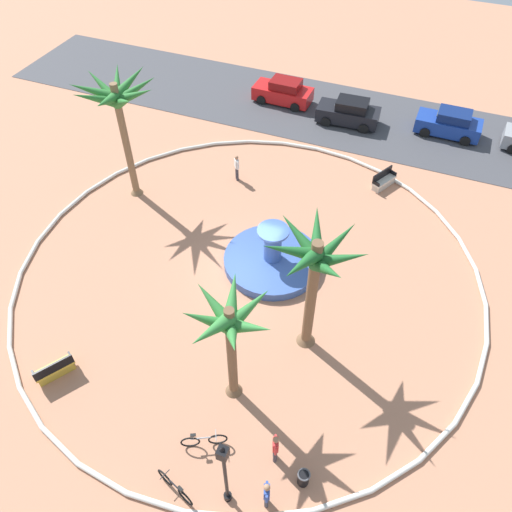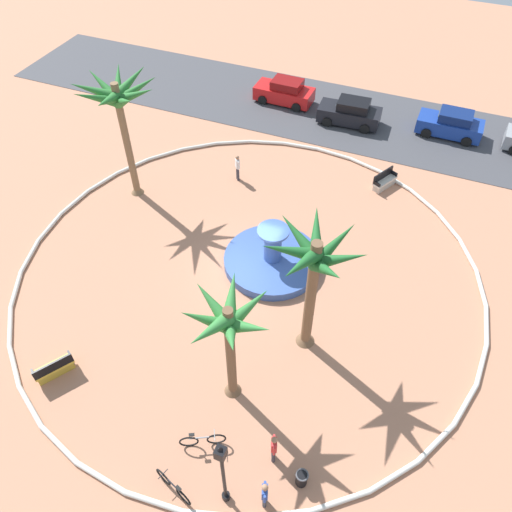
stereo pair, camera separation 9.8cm
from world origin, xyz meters
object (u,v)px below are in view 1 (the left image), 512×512
(parked_car_leftmost, at_px, (283,92))
(parked_car_second, at_px, (349,112))
(parked_car_third, at_px, (449,124))
(bicycle_red_frame, at_px, (175,487))
(palm_tree_mid_plaza, at_px, (314,265))
(bicycle_by_lamppost, at_px, (204,440))
(palm_tree_by_curb, at_px, (118,103))
(person_cyclist_photo, at_px, (275,447))
(fountain, at_px, (272,259))
(trash_bin, at_px, (303,478))
(lamppost, at_px, (225,471))
(bench_east, at_px, (383,182))
(bench_west, at_px, (55,370))
(palm_tree_near_fountain, at_px, (229,327))
(person_cyclist_helmet, at_px, (267,494))
(person_pedestrian_stroll, at_px, (237,166))

(parked_car_leftmost, xyz_separation_m, parked_car_second, (4.87, -0.91, 0.00))
(parked_car_third, bearing_deg, bicycle_red_frame, -102.38)
(palm_tree_mid_plaza, xyz_separation_m, bicycle_by_lamppost, (-2.00, -5.76, -4.39))
(palm_tree_by_curb, xyz_separation_m, person_cyclist_photo, (12.45, -11.15, -4.67))
(fountain, xyz_separation_m, trash_bin, (4.66, -9.31, 0.06))
(parked_car_second, height_order, parked_car_third, same)
(lamppost, relative_size, bicycle_by_lamppost, 2.69)
(palm_tree_mid_plaza, distance_m, parked_car_leftmost, 20.21)
(palm_tree_mid_plaza, xyz_separation_m, bench_east, (0.85, 11.64, -4.42))
(bench_west, height_order, trash_bin, bench_west)
(palm_tree_near_fountain, height_order, palm_tree_mid_plaza, palm_tree_mid_plaza)
(person_cyclist_helmet, height_order, parked_car_leftmost, parked_car_leftmost)
(bench_east, height_order, bench_west, same)
(trash_bin, distance_m, bicycle_by_lamppost, 3.77)
(person_cyclist_photo, height_order, parked_car_third, person_cyclist_photo)
(trash_bin, bearing_deg, person_cyclist_photo, 160.77)
(bench_east, distance_m, lamppost, 18.93)
(person_pedestrian_stroll, bearing_deg, parked_car_leftmost, 93.03)
(fountain, distance_m, parked_car_second, 13.75)
(palm_tree_by_curb, distance_m, bench_west, 12.79)
(palm_tree_by_curb, distance_m, bicycle_by_lamppost, 16.15)
(bench_west, height_order, parked_car_third, parked_car_third)
(parked_car_leftmost, distance_m, parked_car_third, 11.14)
(person_pedestrian_stroll, xyz_separation_m, parked_car_leftmost, (-0.49, 9.16, -0.14))
(palm_tree_near_fountain, relative_size, bench_east, 3.35)
(trash_bin, height_order, parked_car_third, parked_car_third)
(lamppost, relative_size, parked_car_leftmost, 1.03)
(fountain, bearing_deg, palm_tree_by_curb, 165.87)
(palm_tree_mid_plaza, distance_m, bench_east, 12.48)
(parked_car_leftmost, distance_m, parked_car_second, 4.96)
(person_pedestrian_stroll, distance_m, parked_car_third, 14.15)
(palm_tree_near_fountain, xyz_separation_m, parked_car_second, (-0.83, 20.74, -3.55))
(lamppost, bearing_deg, person_pedestrian_stroll, 112.35)
(lamppost, bearing_deg, bicycle_by_lamppost, 138.63)
(trash_bin, height_order, parked_car_leftmost, parked_car_leftmost)
(bench_west, distance_m, person_cyclist_helmet, 9.82)
(parked_car_leftmost, bearing_deg, lamppost, -74.25)
(fountain, distance_m, person_cyclist_photo, 9.55)
(bench_west, height_order, bicycle_red_frame, bench_west)
(bench_west, distance_m, bicycle_red_frame, 7.03)
(fountain, bearing_deg, person_cyclist_photo, -68.76)
(person_pedestrian_stroll, bearing_deg, parked_car_third, 41.20)
(bicycle_red_frame, relative_size, parked_car_second, 0.40)
(palm_tree_near_fountain, height_order, parked_car_second, palm_tree_near_fountain)
(bicycle_by_lamppost, bearing_deg, bench_west, 176.71)
(palm_tree_near_fountain, relative_size, trash_bin, 7.58)
(palm_tree_near_fountain, relative_size, bicycle_by_lamppost, 3.57)
(palm_tree_mid_plaza, distance_m, bicycle_red_frame, 9.04)
(bicycle_by_lamppost, relative_size, person_cyclist_helmet, 0.96)
(fountain, height_order, person_pedestrian_stroll, fountain)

